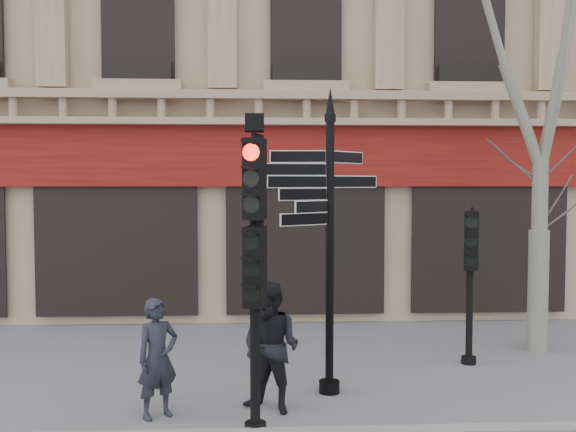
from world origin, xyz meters
name	(u,v)px	position (x,y,z in m)	size (l,w,h in m)	color
ground	(332,400)	(0.00, 0.00, 0.00)	(80.00, 80.00, 0.00)	slate
building	(288,0)	(0.00, 12.48, 8.99)	(28.00, 15.52, 18.00)	tan
fingerpost	(330,189)	(-0.01, 0.30, 2.94)	(2.39, 2.39, 4.38)	black
traffic_signal_main	(255,234)	(-1.08, -1.17, 2.42)	(0.49, 0.40, 3.84)	black
traffic_signal_secondary	(470,258)	(2.49, 1.65, 1.79)	(0.51, 0.44, 2.56)	black
plane_tree	(544,18)	(4.00, 2.41, 5.92)	(3.17, 3.17, 8.43)	gray
pedestrian_a	(158,358)	(-2.33, -0.55, 0.77)	(0.56, 0.37, 1.55)	#22232E
pedestrian_b	(271,347)	(-0.87, -0.43, 0.87)	(0.84, 0.66, 1.73)	black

